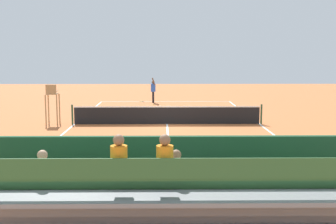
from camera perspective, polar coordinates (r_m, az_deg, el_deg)
ground_plane at (r=24.36m, az=-0.12°, el=-1.54°), size 60.00×60.00×0.00m
court_line_markings at (r=24.40m, az=-0.12°, el=-1.52°), size 10.10×22.20×0.01m
tennis_net at (r=24.28m, az=-0.12°, el=-0.37°), size 10.30×0.10×1.07m
backdrop_wall at (r=10.46m, az=0.70°, el=-8.46°), size 18.00×0.16×2.00m
bleacher_stand at (r=9.17m, az=0.78°, el=-11.05°), size 9.06×2.40×2.48m
umpire_chair at (r=25.07m, az=-14.44°, el=1.51°), size 0.67×0.67×2.14m
courtside_bench at (r=11.47m, az=9.76°, el=-9.41°), size 1.80×0.40×0.93m
equipment_bag at (r=11.28m, az=0.89°, el=-11.61°), size 0.90×0.36×0.36m
tennis_player at (r=34.38m, az=-1.89°, el=2.87°), size 0.40×0.55×1.93m
tennis_racket at (r=35.23m, az=-3.39°, el=1.34°), size 0.46×0.55×0.03m
tennis_ball_near at (r=32.90m, az=-1.84°, el=0.93°), size 0.07×0.07×0.07m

